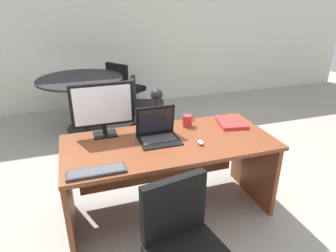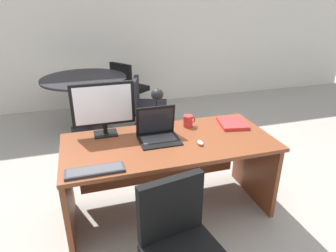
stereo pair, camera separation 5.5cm
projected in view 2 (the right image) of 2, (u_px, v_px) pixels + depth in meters
name	position (u px, v px, depth m)	size (l,w,h in m)	color
ground	(138.00, 142.00, 4.10)	(12.00, 12.00, 0.00)	gray
back_wall	(114.00, 25.00, 5.06)	(10.00, 0.10, 2.80)	silver
desk	(168.00, 160.00, 2.62)	(1.77, 0.82, 0.73)	brown
monitor	(103.00, 106.00, 2.50)	(0.53, 0.16, 0.47)	black
laptop	(157.00, 129.00, 2.51)	(0.34, 0.29, 0.27)	black
keyboard	(95.00, 171.00, 2.04)	(0.41, 0.13, 0.02)	#2D2D33
mouse	(200.00, 143.00, 2.42)	(0.04, 0.08, 0.03)	silver
desk_lamp	(157.00, 100.00, 2.62)	(0.12, 0.15, 0.38)	black
book	(232.00, 123.00, 2.80)	(0.29, 0.33, 0.03)	red
coffee_mug	(188.00, 121.00, 2.75)	(0.12, 0.09, 0.11)	red
meeting_table	(85.00, 91.00, 4.28)	(1.21, 1.21, 0.79)	black
meeting_chair_near	(147.00, 110.00, 4.39)	(0.59, 0.57, 0.78)	black
meeting_chair_far	(129.00, 92.00, 5.03)	(0.65, 0.65, 0.87)	black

